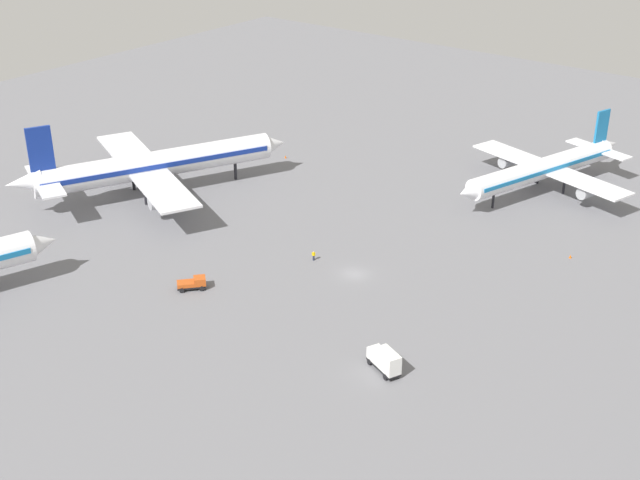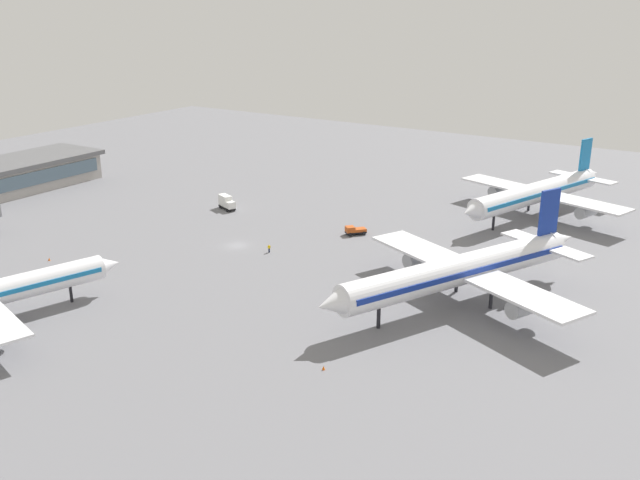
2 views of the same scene
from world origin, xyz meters
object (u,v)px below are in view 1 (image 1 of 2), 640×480
at_px(airplane_at_gate, 544,168).
at_px(pushback_tractor, 193,283).
at_px(catering_truck, 385,360).
at_px(safety_cone_near_gate, 285,157).
at_px(ground_crew_worker, 314,256).
at_px(safety_cone_mid_apron, 570,256).
at_px(airplane_taxiing, 153,165).

bearing_deg(airplane_at_gate, pushback_tractor, -3.95).
height_order(catering_truck, safety_cone_near_gate, catering_truck).
xyz_separation_m(ground_crew_worker, safety_cone_mid_apron, (26.71, -33.19, -0.55)).
xyz_separation_m(catering_truck, safety_cone_mid_apron, (45.85, -6.31, -1.40)).
bearing_deg(airplane_taxiing, safety_cone_near_gate, 11.56).
distance_m(pushback_tractor, safety_cone_near_gate, 58.49).
bearing_deg(pushback_tractor, catering_truck, -49.06).
height_order(airplane_at_gate, catering_truck, airplane_at_gate).
relative_size(catering_truck, safety_cone_near_gate, 9.82).
height_order(ground_crew_worker, safety_cone_near_gate, ground_crew_worker).
distance_m(ground_crew_worker, safety_cone_mid_apron, 42.61).
bearing_deg(airplane_taxiing, pushback_tractor, -98.99).
bearing_deg(airplane_taxiing, catering_truck, -83.04).
height_order(airplane_at_gate, airplane_taxiing, airplane_taxiing).
distance_m(airplane_taxiing, pushback_tractor, 39.77).
height_order(pushback_tractor, safety_cone_near_gate, pushback_tractor).
distance_m(airplane_at_gate, ground_crew_worker, 53.31).
relative_size(airplane_at_gate, catering_truck, 7.38).
height_order(ground_crew_worker, safety_cone_mid_apron, ground_crew_worker).
height_order(airplane_at_gate, safety_cone_mid_apron, airplane_at_gate).
distance_m(airplane_at_gate, safety_cone_mid_apron, 28.82).
xyz_separation_m(catering_truck, pushback_tractor, (0.20, 35.69, -0.73)).
relative_size(airplane_taxiing, catering_truck, 8.77).
bearing_deg(ground_crew_worker, safety_cone_near_gate, 19.94).
relative_size(ground_crew_worker, safety_cone_mid_apron, 2.78).
bearing_deg(airplane_taxiing, ground_crew_worker, -69.30).
relative_size(airplane_at_gate, ground_crew_worker, 26.03).
distance_m(airplane_at_gate, airplane_taxiing, 75.39).
bearing_deg(airplane_at_gate, catering_truck, 24.58).
bearing_deg(safety_cone_near_gate, airplane_at_gate, -72.20).
xyz_separation_m(airplane_at_gate, safety_cone_mid_apron, (-23.56, -15.93, -4.61)).
bearing_deg(ground_crew_worker, pushback_tractor, 129.59).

